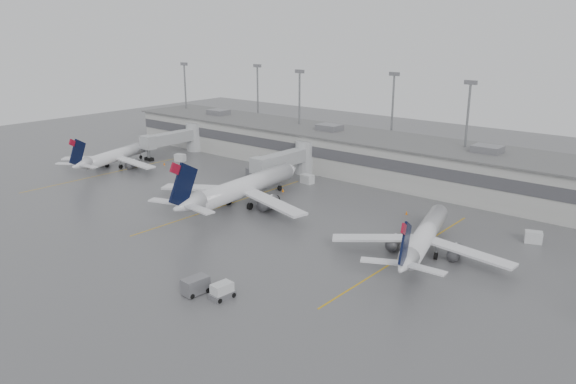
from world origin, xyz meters
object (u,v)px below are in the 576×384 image
Objects in this scene: jet_mid_left at (241,187)px; jet_far_left at (114,156)px; baggage_tug at (222,292)px; jet_mid_right at (423,237)px.

jet_far_left is at bearing 171.30° from jet_mid_left.
jet_far_left is 8.76× the size of baggage_tug.
jet_mid_left reaches higher than jet_far_left.
jet_mid_left is 34.26m from jet_mid_right.
jet_mid_right is (75.12, -1.86, 0.05)m from jet_far_left.
jet_far_left is at bearing 163.71° from jet_mid_right.
jet_mid_right is at bearing -5.61° from jet_mid_left.
baggage_tug is (63.13, -27.94, -2.01)m from jet_far_left.
baggage_tug is (22.26, -25.92, -2.70)m from jet_mid_left.
jet_far_left is 40.92m from jet_mid_left.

